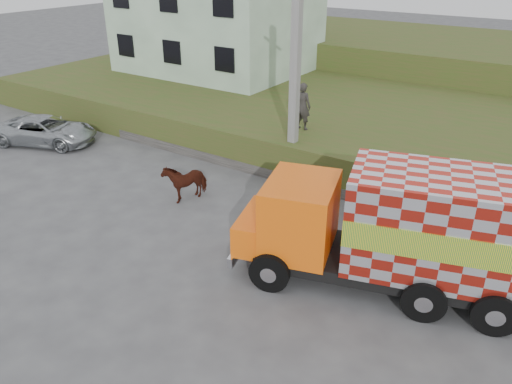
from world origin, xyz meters
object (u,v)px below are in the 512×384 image
Objects in this scene: suv at (46,131)px; pedestrian at (303,106)px; cow at (185,180)px; cargo_truck at (398,230)px; utility_pole at (295,74)px.

suv is 2.41× the size of pedestrian.
pedestrian reaches higher than cow.
pedestrian is at bearing 119.45° from cargo_truck.
cargo_truck is at bearing 9.16° from cow.
utility_pole reaches higher than pedestrian.
cow reaches higher than suv.
cargo_truck is at bearing -116.87° from suv.
cow is 0.84× the size of pedestrian.
pedestrian is at bearing 106.28° from utility_pole.
utility_pole is at bearing 73.30° from cow.
utility_pole reaches higher than cargo_truck.
suv is at bearing 158.75° from cargo_truck.
cargo_truck reaches higher than suv.
cow is at bearing 71.47° from pedestrian.
cargo_truck reaches higher than cow.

